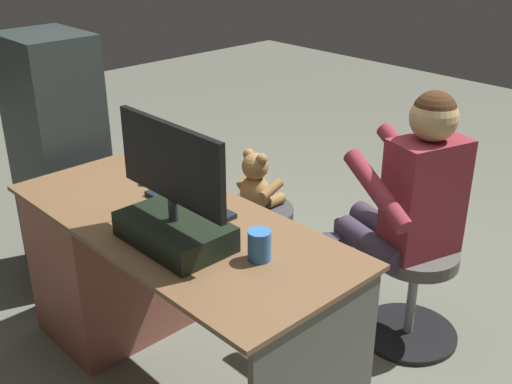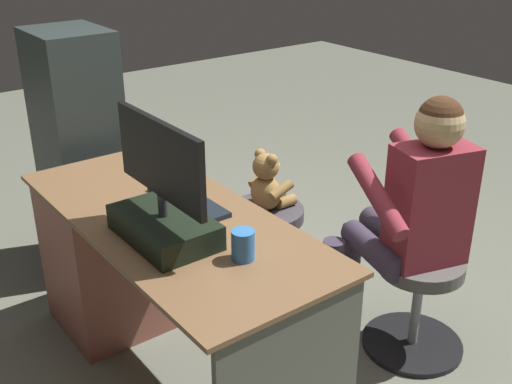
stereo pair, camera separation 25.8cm
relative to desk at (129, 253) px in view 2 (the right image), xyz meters
name	(u,v)px [view 2 (the right image)]	position (x,y,z in m)	size (l,w,h in m)	color
ground_plane	(261,331)	(-0.41, -0.45, -0.39)	(10.00, 10.00, 0.00)	#676A5B
desk	(129,253)	(0.00, 0.00, 0.00)	(1.52, 0.65, 0.75)	brown
monitor	(163,207)	(-0.55, 0.10, 0.48)	(0.54, 0.26, 0.45)	black
keyboard	(188,201)	(-0.35, -0.11, 0.36)	(0.42, 0.14, 0.02)	black
computer_mouse	(156,175)	(-0.05, -0.14, 0.37)	(0.06, 0.10, 0.04)	#2C2D22
cup	(243,245)	(-0.84, -0.04, 0.41)	(0.08, 0.08, 0.11)	#3372BF
tv_remote	(132,209)	(-0.28, 0.10, 0.36)	(0.04, 0.15, 0.02)	black
office_chair_teddy	(265,244)	(-0.12, -0.70, -0.14)	(0.50, 0.50, 0.46)	black
teddy_bear	(268,183)	(-0.12, -0.71, 0.20)	(0.22, 0.22, 0.31)	#A07842
visitor_chair	(418,297)	(-0.92, -0.93, -0.13)	(0.45, 0.45, 0.46)	black
person	(410,204)	(-0.84, -0.91, 0.31)	(0.58, 0.57, 1.18)	maroon
equipment_rack	(81,153)	(0.70, -0.09, 0.25)	(0.44, 0.36, 1.29)	#2B3433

